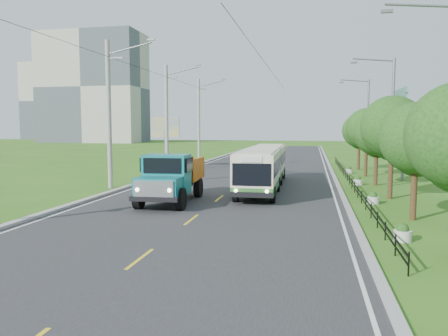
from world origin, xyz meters
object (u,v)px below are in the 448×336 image
(tree_fourth, at_px, (377,136))
(planter_near, at_px, (373,199))
(tree_fifth, at_px, (367,131))
(planter_far, at_px, (349,170))
(billboard_right, at_px, (399,113))
(bus, at_px, (264,165))
(dump_truck, at_px, (171,175))
(pole_near, at_px, (109,114))
(planter_mid, at_px, (358,181))
(tree_third, at_px, (393,130))
(planter_front, at_px, (403,233))
(pole_far, at_px, (199,120))
(billboard_left, at_px, (165,130))
(streetlight_far, at_px, (366,120))
(streetlight_mid, at_px, (390,117))
(pole_mid, at_px, (167,118))
(tree_back, at_px, (360,133))
(tree_second, at_px, (416,142))

(tree_fourth, height_order, planter_near, tree_fourth)
(tree_fifth, distance_m, planter_far, 4.21)
(planter_near, distance_m, billboard_right, 15.34)
(bus, height_order, dump_truck, bus)
(pole_near, relative_size, planter_mid, 14.93)
(tree_third, bearing_deg, planter_near, -120.41)
(planter_front, bearing_deg, planter_mid, 90.00)
(tree_third, bearing_deg, pole_far, 126.09)
(planter_front, xyz_separation_m, billboard_left, (-18.10, 26.00, 3.58))
(streetlight_far, relative_size, billboard_right, 1.24)
(tree_third, bearing_deg, planter_far, 95.18)
(tree_third, relative_size, streetlight_mid, 0.66)
(pole_near, distance_m, planter_mid, 18.23)
(tree_fifth, height_order, billboard_right, billboard_right)
(pole_mid, bearing_deg, billboard_left, 112.42)
(tree_fifth, distance_m, billboard_left, 19.74)
(tree_fourth, bearing_deg, bus, -157.12)
(planter_far, relative_size, billboard_right, 0.09)
(planter_front, relative_size, bus, 0.05)
(pole_near, bearing_deg, tree_third, -2.71)
(pole_far, bearing_deg, tree_fifth, -35.36)
(pole_mid, xyz_separation_m, dump_truck, (5.91, -16.70, -3.55))
(pole_far, xyz_separation_m, planter_near, (16.86, -27.00, -4.81))
(tree_back, bearing_deg, billboard_left, -173.69)
(pole_mid, xyz_separation_m, tree_second, (18.12, -18.86, -1.57))
(streetlight_mid, relative_size, billboard_right, 1.24)
(tree_back, relative_size, billboard_right, 0.75)
(tree_second, distance_m, billboard_left, 29.20)
(streetlight_far, bearing_deg, pole_near, -134.86)
(billboard_left, bearing_deg, planter_front, -55.16)
(planter_front, height_order, planter_far, same)
(billboard_left, bearing_deg, pole_far, 82.17)
(planter_front, bearing_deg, dump_truck, 150.08)
(tree_third, distance_m, bus, 8.56)
(tree_fifth, xyz_separation_m, planter_mid, (-1.26, -6.14, -3.57))
(planter_mid, bearing_deg, tree_back, 84.09)
(tree_second, xyz_separation_m, tree_third, (0.00, 6.00, 0.47))
(pole_far, bearing_deg, bus, -64.95)
(pole_mid, xyz_separation_m, streetlight_mid, (18.90, -7.00, -0.19))
(pole_mid, xyz_separation_m, bus, (10.35, -10.14, -3.45))
(tree_fifth, distance_m, planter_near, 14.64)
(tree_second, height_order, tree_fourth, tree_fourth)
(streetlight_mid, bearing_deg, billboard_left, 153.60)
(tree_third, relative_size, tree_fifth, 1.03)
(billboard_right, bearing_deg, tree_back, 111.70)
(streetlight_mid, xyz_separation_m, planter_near, (-2.04, -8.00, -4.62))
(tree_back, height_order, streetlight_far, streetlight_far)
(pole_mid, bearing_deg, tree_back, 15.84)
(tree_fifth, bearing_deg, planter_front, -93.25)
(tree_back, distance_m, bus, 17.26)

